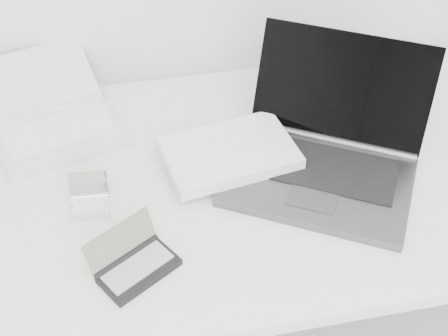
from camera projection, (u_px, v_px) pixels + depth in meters
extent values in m
cube|color=white|center=(234.00, 179.00, 1.41)|extent=(1.60, 0.80, 0.03)
cylinder|color=silver|center=(436.00, 155.00, 2.01)|extent=(0.04, 0.04, 0.70)
cube|color=#525557|center=(318.00, 182.00, 1.36)|extent=(0.48, 0.43, 0.02)
cube|color=black|center=(323.00, 167.00, 1.38)|extent=(0.35, 0.29, 0.00)
cube|color=black|center=(343.00, 87.00, 1.41)|extent=(0.40, 0.29, 0.23)
cylinder|color=#525557|center=(332.00, 141.00, 1.45)|extent=(0.35, 0.22, 0.02)
cube|color=#3B3E41|center=(312.00, 199.00, 1.31)|extent=(0.12, 0.11, 0.00)
cube|color=silver|center=(229.00, 153.00, 1.39)|extent=(0.31, 0.23, 0.03)
cube|color=white|center=(229.00, 148.00, 1.38)|extent=(0.31, 0.23, 0.00)
cube|color=silver|center=(61.00, 138.00, 1.47)|extent=(0.33, 0.27, 0.02)
cube|color=white|center=(57.00, 130.00, 1.48)|extent=(0.27, 0.18, 0.00)
cube|color=silver|center=(35.00, 81.00, 1.55)|extent=(0.32, 0.23, 0.10)
cylinder|color=silver|center=(48.00, 112.00, 1.53)|extent=(0.27, 0.10, 0.02)
cube|color=silver|center=(90.00, 209.00, 1.31)|extent=(0.09, 0.07, 0.01)
cube|color=silver|center=(89.00, 207.00, 1.30)|extent=(0.07, 0.04, 0.00)
cube|color=gray|center=(88.00, 184.00, 1.32)|extent=(0.08, 0.03, 0.06)
cylinder|color=silver|center=(90.00, 197.00, 1.33)|extent=(0.08, 0.02, 0.01)
cube|color=black|center=(139.00, 271.00, 1.19)|extent=(0.17, 0.15, 0.01)
cube|color=gray|center=(138.00, 267.00, 1.18)|extent=(0.14, 0.12, 0.00)
cube|color=slate|center=(120.00, 242.00, 1.19)|extent=(0.14, 0.10, 0.07)
cylinder|color=black|center=(127.00, 257.00, 1.20)|extent=(0.13, 0.09, 0.02)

